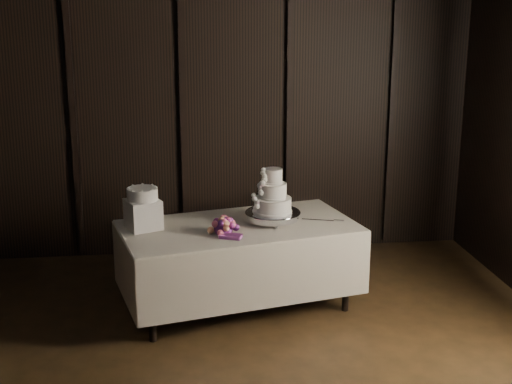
# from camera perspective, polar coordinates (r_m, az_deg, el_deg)

# --- Properties ---
(room) EXTENTS (6.08, 7.08, 3.08)m
(room) POSITION_cam_1_polar(r_m,az_deg,el_deg) (3.95, -4.64, -1.46)
(room) COLOR black
(room) RESTS_ON ground
(display_table) EXTENTS (2.17, 1.46, 0.76)m
(display_table) POSITION_cam_1_polar(r_m,az_deg,el_deg) (6.21, -1.38, -5.69)
(display_table) COLOR beige
(display_table) RESTS_ON ground
(cake_stand) EXTENTS (0.63, 0.63, 0.09)m
(cake_stand) POSITION_cam_1_polar(r_m,az_deg,el_deg) (6.17, 1.35, -2.01)
(cake_stand) COLOR silver
(cake_stand) RESTS_ON display_table
(wedding_cake) EXTENTS (0.37, 0.32, 0.38)m
(wedding_cake) POSITION_cam_1_polar(r_m,az_deg,el_deg) (6.10, 1.12, -0.29)
(wedding_cake) COLOR white
(wedding_cake) RESTS_ON cake_stand
(bouquet) EXTENTS (0.40, 0.46, 0.18)m
(bouquet) POSITION_cam_1_polar(r_m,az_deg,el_deg) (5.87, -2.63, -2.77)
(bouquet) COLOR #DC5978
(bouquet) RESTS_ON display_table
(box_pedestal) EXTENTS (0.34, 0.34, 0.25)m
(box_pedestal) POSITION_cam_1_polar(r_m,az_deg,el_deg) (6.05, -9.01, -1.77)
(box_pedestal) COLOR white
(box_pedestal) RESTS_ON display_table
(small_cake) EXTENTS (0.33, 0.33, 0.10)m
(small_cake) POSITION_cam_1_polar(r_m,az_deg,el_deg) (6.00, -9.08, -0.16)
(small_cake) COLOR white
(small_cake) RESTS_ON box_pedestal
(cake_knife) EXTENTS (0.36, 0.14, 0.01)m
(cake_knife) POSITION_cam_1_polar(r_m,az_deg,el_deg) (6.24, 4.95, -2.24)
(cake_knife) COLOR silver
(cake_knife) RESTS_ON display_table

